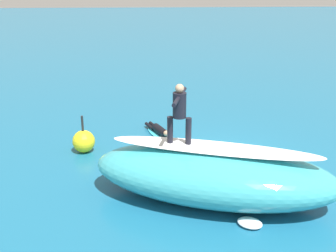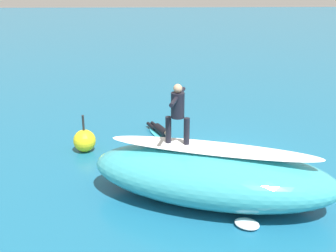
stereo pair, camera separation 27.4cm
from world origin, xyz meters
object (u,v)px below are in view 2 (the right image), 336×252
at_px(surfboard_paddling, 161,135).
at_px(surfboard_riding, 177,145).
at_px(surfer_paddling, 160,129).
at_px(buoy_marker, 85,141).
at_px(surfer_riding, 178,110).

bearing_deg(surfboard_paddling, surfboard_riding, -18.90).
relative_size(surfer_paddling, buoy_marker, 1.26).
distance_m(surfer_riding, surfboard_paddling, 5.27).
bearing_deg(surfer_paddling, surfer_riding, -18.37).
bearing_deg(buoy_marker, surfer_riding, 134.23).
height_order(surfboard_paddling, buoy_marker, buoy_marker).
bearing_deg(surfer_riding, buoy_marker, -31.02).
distance_m(surfer_paddling, buoy_marker, 3.09).
relative_size(surfer_riding, buoy_marker, 1.25).
distance_m(surfboard_riding, surfer_paddling, 4.93).
bearing_deg(buoy_marker, surfboard_riding, 134.23).
distance_m(surfboard_paddling, buoy_marker, 3.09).
bearing_deg(surfboard_paddling, surfer_riding, -18.90).
distance_m(surfboard_riding, buoy_marker, 4.66).
relative_size(surfboard_riding, buoy_marker, 1.46).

